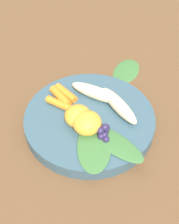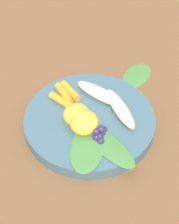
% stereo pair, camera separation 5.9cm
% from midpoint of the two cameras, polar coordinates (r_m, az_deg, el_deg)
% --- Properties ---
extents(ground_plane, '(2.40, 2.40, 0.00)m').
position_cam_midpoint_polar(ground_plane, '(0.61, 2.74, -2.46)').
color(ground_plane, brown).
extents(bowl, '(0.26, 0.26, 0.03)m').
position_cam_midpoint_polar(bowl, '(0.60, 2.78, -1.65)').
color(bowl, '#385666').
rests_on(bowl, ground_plane).
extents(banana_peeled_left, '(0.12, 0.06, 0.03)m').
position_cam_midpoint_polar(banana_peeled_left, '(0.62, 4.60, 3.32)').
color(banana_peeled_left, beige).
rests_on(banana_peeled_left, bowl).
extents(banana_peeled_right, '(0.12, 0.05, 0.03)m').
position_cam_midpoint_polar(banana_peeled_right, '(0.59, 8.51, 0.55)').
color(banana_peeled_right, beige).
rests_on(banana_peeled_right, bowl).
extents(orange_segment_near, '(0.05, 0.05, 0.04)m').
position_cam_midpoint_polar(orange_segment_near, '(0.55, 2.00, -2.13)').
color(orange_segment_near, '#F4A833').
rests_on(orange_segment_near, bowl).
extents(orange_segment_far, '(0.05, 0.05, 0.04)m').
position_cam_midpoint_polar(orange_segment_far, '(0.57, 0.26, -0.41)').
color(orange_segment_far, '#F4A833').
rests_on(orange_segment_far, bowl).
extents(carrot_front, '(0.06, 0.02, 0.02)m').
position_cam_midpoint_polar(carrot_front, '(0.63, -0.98, 3.85)').
color(carrot_front, orange).
rests_on(carrot_front, bowl).
extents(carrot_mid_left, '(0.06, 0.02, 0.02)m').
position_cam_midpoint_polar(carrot_mid_left, '(0.63, -2.13, 3.28)').
color(carrot_mid_left, orange).
rests_on(carrot_mid_left, bowl).
extents(carrot_mid_right, '(0.06, 0.03, 0.02)m').
position_cam_midpoint_polar(carrot_mid_right, '(0.61, -2.47, 1.91)').
color(carrot_mid_right, orange).
rests_on(carrot_mid_right, bowl).
extents(blueberry_pile, '(0.04, 0.04, 0.03)m').
position_cam_midpoint_polar(blueberry_pile, '(0.55, 4.98, -4.25)').
color(blueberry_pile, '#2D234C').
rests_on(blueberry_pile, bowl).
extents(kale_leaf_left, '(0.13, 0.12, 0.00)m').
position_cam_midpoint_polar(kale_leaf_left, '(0.54, 2.80, -6.51)').
color(kale_leaf_left, '#3D7038').
rests_on(kale_leaf_left, bowl).
extents(kale_leaf_right, '(0.13, 0.06, 0.00)m').
position_cam_midpoint_polar(kale_leaf_right, '(0.55, 6.61, -6.34)').
color(kale_leaf_right, '#3D7038').
rests_on(kale_leaf_right, bowl).
extents(kale_leaf_stray, '(0.10, 0.11, 0.01)m').
position_cam_midpoint_polar(kale_leaf_stray, '(0.74, 11.14, 6.86)').
color(kale_leaf_stray, '#3D7038').
rests_on(kale_leaf_stray, ground_plane).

